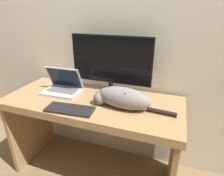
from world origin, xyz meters
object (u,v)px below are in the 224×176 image
Objects in this scene: external_keyboard at (70,109)px; cat at (122,98)px; laptop at (63,87)px; monitor at (111,62)px.

cat is (0.34, 0.17, 0.07)m from external_keyboard.
laptop is 0.91× the size of external_keyboard.
laptop is 0.53× the size of cat.
monitor is 0.51m from external_keyboard.
laptop is 0.35m from external_keyboard.
laptop is 0.57m from cat.
monitor is at bearing 62.62° from external_keyboard.
external_keyboard is (0.23, -0.26, -0.03)m from laptop.
laptop reaches higher than external_keyboard.
external_keyboard is at bearing -112.22° from monitor.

